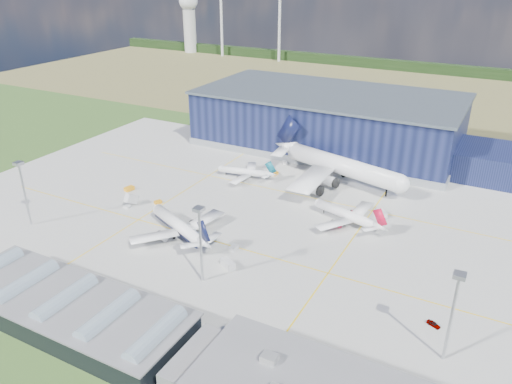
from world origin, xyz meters
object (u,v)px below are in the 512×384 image
at_px(light_mast_east, 454,303).
at_px(light_mast_west, 23,183).
at_px(airliner_navy, 178,219).
at_px(gse_tug_c, 275,174).
at_px(car_b, 215,335).
at_px(gse_tug_a, 129,189).
at_px(gse_cart_a, 234,248).
at_px(gse_van_b, 382,214).
at_px(airstair, 132,201).
at_px(airliner_regional, 244,168).
at_px(light_mast_center, 200,233).
at_px(gse_cart_b, 285,163).
at_px(car_a, 434,324).
at_px(gse_van_a, 228,264).
at_px(airliner_widebody, 343,157).
at_px(hangar, 334,123).
at_px(gse_tug_b, 158,202).
at_px(airliner_red, 346,210).

bearing_deg(light_mast_east, light_mast_west, 180.00).
bearing_deg(light_mast_west, airliner_navy, 20.23).
xyz_separation_m(gse_tug_c, car_b, (31.30, -96.70, -0.07)).
distance_m(gse_tug_a, gse_cart_a, 61.86).
bearing_deg(gse_van_b, airliner_navy, -178.95).
distance_m(gse_tug_a, airstair, 13.69).
bearing_deg(airstair, airliner_regional, 67.62).
height_order(light_mast_center, light_mast_east, same).
bearing_deg(gse_cart_a, gse_cart_b, 104.85).
bearing_deg(car_a, gse_van_a, 115.92).
xyz_separation_m(airliner_widebody, gse_van_a, (-8.38, -75.90, -9.60)).
height_order(hangar, airliner_regional, hangar).
distance_m(hangar, car_b, 145.02).
relative_size(hangar, light_mast_center, 6.30).
bearing_deg(gse_tug_b, light_mast_center, -13.98).
xyz_separation_m(light_mast_west, airliner_regional, (44.23, 70.00, -11.19)).
bearing_deg(gse_van_a, light_mast_west, 126.94).
bearing_deg(gse_tug_b, car_a, 12.02).
height_order(light_mast_west, airliner_regional, light_mast_west).
relative_size(light_mast_center, gse_cart_b, 8.28).
distance_m(gse_tug_b, gse_cart_a, 44.12).
relative_size(airliner_navy, airliner_regional, 1.37).
distance_m(light_mast_east, car_a, 18.64).
xyz_separation_m(light_mast_east, airliner_widebody, (-53.73, 85.00, -4.69)).
height_order(airliner_red, gse_tug_c, airliner_red).
bearing_deg(gse_cart_b, airliner_widebody, -51.94).
relative_size(light_mast_east, car_a, 6.59).
distance_m(hangar, gse_cart_a, 107.10).
distance_m(light_mast_west, airstair, 37.16).
xyz_separation_m(hangar, gse_tug_c, (-8.56, -46.10, -10.98)).
relative_size(hangar, gse_van_b, 29.87).
height_order(airliner_widebody, gse_van_a, airliner_widebody).
bearing_deg(airliner_red, light_mast_west, 47.28).
relative_size(light_mast_east, gse_tug_c, 7.90).
distance_m(gse_tug_a, car_a, 123.45).
xyz_separation_m(airliner_navy, gse_van_b, (55.25, 44.31, -4.70)).
distance_m(airliner_red, gse_cart_b, 57.96).
xyz_separation_m(gse_cart_a, gse_cart_b, (-16.89, 73.53, -0.05)).
relative_size(light_mast_west, gse_tug_a, 6.19).
distance_m(hangar, gse_van_b, 75.63).
distance_m(airliner_widebody, gse_cart_a, 68.33).
xyz_separation_m(light_mast_west, gse_tug_a, (10.57, 37.62, -14.66)).
height_order(airliner_red, gse_cart_b, airliner_red).
height_order(airliner_regional, car_b, airliner_regional).
height_order(airliner_widebody, airliner_regional, airliner_widebody).
bearing_deg(car_b, gse_tug_c, 3.32).
bearing_deg(car_a, airliner_widebody, 58.24).
xyz_separation_m(hangar, gse_cart_b, (-10.31, -32.80, -11.01)).
distance_m(gse_cart_a, gse_tug_c, 62.10).
distance_m(gse_van_b, car_a, 58.34).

